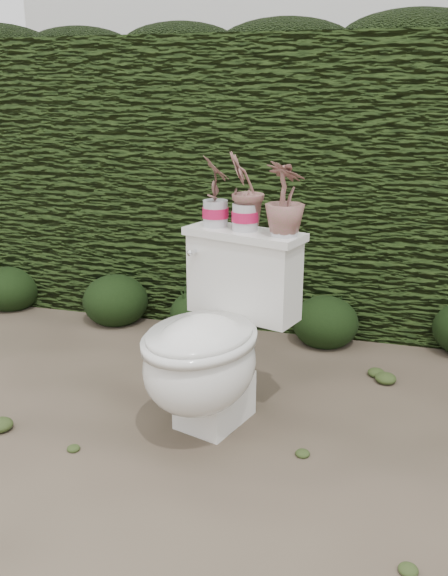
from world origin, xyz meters
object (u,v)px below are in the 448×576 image
(potted_plant_center, at_px, (245,193))
(potted_plant_right, at_px, (285,201))
(toilet, at_px, (212,344))
(potted_plant_left, at_px, (215,193))

(potted_plant_center, distance_m, potted_plant_right, 0.18)
(toilet, relative_size, potted_plant_left, 2.80)
(potted_plant_center, bearing_deg, toilet, 5.10)
(toilet, distance_m, potted_plant_center, 0.62)
(potted_plant_right, bearing_deg, potted_plant_left, 10.41)
(potted_plant_right, bearing_deg, potted_plant_center, 10.41)
(potted_plant_center, bearing_deg, potted_plant_left, -83.96)
(toilet, relative_size, potted_plant_right, 2.82)
(potted_plant_left, bearing_deg, potted_plant_center, -136.50)
(toilet, height_order, potted_plant_center, potted_plant_center)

